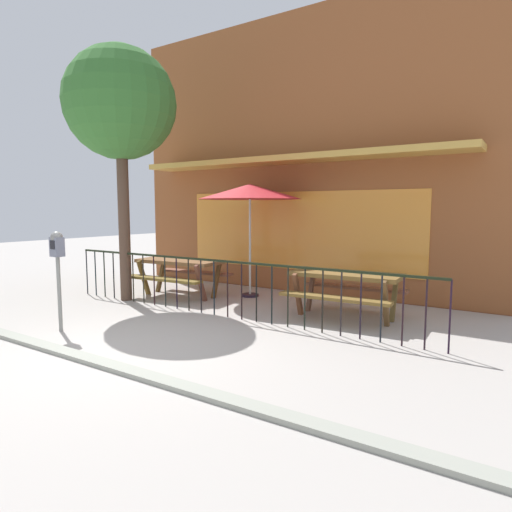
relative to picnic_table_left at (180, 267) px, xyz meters
The scene contains 9 objects.
ground 3.59m from the picnic_table_left, 59.98° to the right, with size 40.00×40.00×0.00m, color #A9A39C.
pub_storefront 3.59m from the picnic_table_left, 49.06° to the left, with size 8.63×1.31×5.99m.
patio_fence_front 1.98m from the picnic_table_left, 26.78° to the right, with size 7.27×0.04×0.97m.
picnic_table_left is the anchor object (origin of this frame).
picnic_table_right 3.61m from the picnic_table_left, ahead, with size 1.86×1.44×0.79m.
patio_umbrella 2.14m from the picnic_table_left, 32.47° to the left, with size 2.12×2.12×2.33m.
parking_meter_near 3.02m from the picnic_table_left, 83.59° to the right, with size 0.18×0.17×1.50m.
street_tree 3.38m from the picnic_table_left, 126.43° to the right, with size 2.15×2.15×4.92m.
curb_edge 4.02m from the picnic_table_left, 63.54° to the right, with size 12.08×0.20×0.11m, color gray.
Camera 1 is at (4.51, -3.68, 1.83)m, focal length 30.78 mm.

